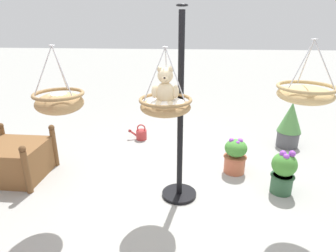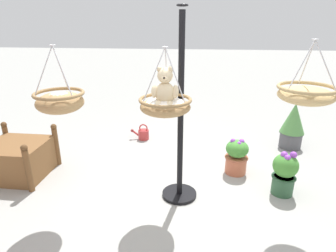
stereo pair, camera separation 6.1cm
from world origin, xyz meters
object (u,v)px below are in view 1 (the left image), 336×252
at_px(wooden_planter_box, 15,159).
at_px(potted_plant_tall_leafy, 283,172).
at_px(potted_plant_fern_front, 235,155).
at_px(hanging_basket_left_high, 305,93).
at_px(hanging_basket_right_low, 59,102).
at_px(display_pole_central, 180,146).
at_px(watering_can, 141,134).
at_px(potted_plant_flowering_red, 290,124).
at_px(teddy_bear, 165,89).
at_px(hanging_basket_with_teddy, 166,105).

relative_size(wooden_planter_box, potted_plant_tall_leafy, 1.48).
bearing_deg(potted_plant_fern_front, hanging_basket_left_high, 114.79).
relative_size(hanging_basket_right_low, wooden_planter_box, 0.77).
bearing_deg(display_pole_central, potted_plant_tall_leafy, -171.90).
bearing_deg(watering_can, potted_plant_flowering_red, 177.91).
bearing_deg(potted_plant_flowering_red, hanging_basket_right_low, 34.35).
height_order(display_pole_central, wooden_planter_box, display_pole_central).
distance_m(hanging_basket_left_high, wooden_planter_box, 3.83).
distance_m(hanging_basket_left_high, watering_can, 3.23).
xyz_separation_m(wooden_planter_box, watering_can, (-1.54, -1.51, -0.17)).
xyz_separation_m(teddy_bear, hanging_basket_right_low, (1.09, 0.14, -0.12)).
xyz_separation_m(hanging_basket_left_high, potted_plant_fern_front, (0.45, -0.98, -1.19)).
height_order(wooden_planter_box, potted_plant_tall_leafy, wooden_planter_box).
bearing_deg(potted_plant_fern_front, wooden_planter_box, 7.19).
relative_size(wooden_planter_box, potted_plant_flowering_red, 1.11).
distance_m(wooden_planter_box, potted_plant_flowering_red, 4.44).
distance_m(display_pole_central, teddy_bear, 0.82).
relative_size(display_pole_central, watering_can, 6.53).
distance_m(hanging_basket_right_low, watering_can, 2.57).
bearing_deg(hanging_basket_left_high, watering_can, -45.59).
distance_m(hanging_basket_with_teddy, potted_plant_fern_front, 1.66).
bearing_deg(hanging_basket_with_teddy, hanging_basket_left_high, 177.78).
height_order(teddy_bear, hanging_basket_left_high, hanging_basket_left_high).
distance_m(hanging_basket_left_high, hanging_basket_right_low, 2.48).
bearing_deg(watering_can, display_pole_central, 114.41).
height_order(hanging_basket_left_high, potted_plant_flowering_red, hanging_basket_left_high).
distance_m(display_pole_central, wooden_planter_box, 2.41).
relative_size(hanging_basket_with_teddy, potted_plant_flowering_red, 0.87).
bearing_deg(hanging_basket_right_low, hanging_basket_with_teddy, -171.47).
xyz_separation_m(teddy_bear, hanging_basket_left_high, (-1.39, 0.03, -0.00)).
bearing_deg(hanging_basket_left_high, teddy_bear, -1.34).
relative_size(hanging_basket_with_teddy, hanging_basket_right_low, 1.03).
height_order(display_pole_central, potted_plant_fern_front, display_pole_central).
height_order(wooden_planter_box, potted_plant_flowering_red, potted_plant_flowering_red).
bearing_deg(wooden_planter_box, teddy_bear, 165.87).
xyz_separation_m(teddy_bear, watering_can, (0.66, -2.07, -1.36)).
distance_m(hanging_basket_left_high, potted_plant_fern_front, 1.61).
height_order(hanging_basket_left_high, watering_can, hanging_basket_left_high).
bearing_deg(hanging_basket_with_teddy, wooden_planter_box, -13.61).
height_order(potted_plant_tall_leafy, watering_can, potted_plant_tall_leafy).
bearing_deg(hanging_basket_right_low, potted_plant_fern_front, -151.62).
height_order(teddy_bear, potted_plant_fern_front, teddy_bear).
relative_size(hanging_basket_left_high, watering_can, 1.77).
relative_size(hanging_basket_with_teddy, teddy_bear, 1.72).
bearing_deg(hanging_basket_left_high, hanging_basket_right_low, 2.52).
bearing_deg(display_pole_central, potted_plant_flowering_red, -137.49).
distance_m(hanging_basket_with_teddy, watering_can, 2.45).
relative_size(display_pole_central, potted_plant_fern_front, 4.24).
height_order(teddy_bear, potted_plant_flowering_red, teddy_bear).
bearing_deg(wooden_planter_box, hanging_basket_left_high, 170.72).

